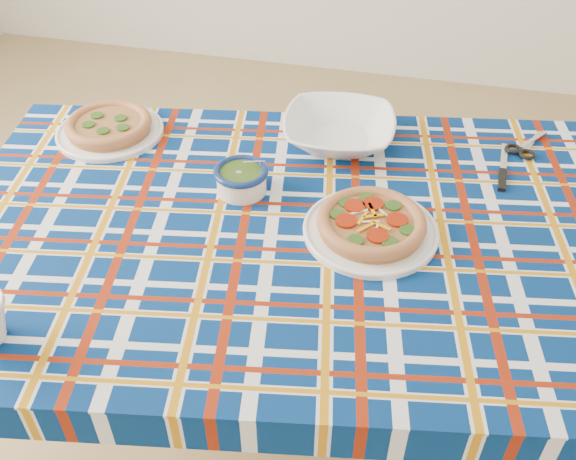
% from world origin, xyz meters
% --- Properties ---
extents(floor, '(4.00, 4.00, 0.00)m').
position_xyz_m(floor, '(0.00, 0.00, 0.00)').
color(floor, '#997B4F').
rests_on(floor, ground).
extents(dining_table, '(1.56, 1.13, 0.67)m').
position_xyz_m(dining_table, '(0.19, -0.06, 0.61)').
color(dining_table, brown).
rests_on(dining_table, floor).
extents(tablecloth, '(1.59, 1.16, 0.09)m').
position_xyz_m(tablecloth, '(0.19, -0.06, 0.63)').
color(tablecloth, navy).
rests_on(tablecloth, dining_table).
extents(main_focaccia_plate, '(0.30, 0.30, 0.05)m').
position_xyz_m(main_focaccia_plate, '(0.33, -0.05, 0.70)').
color(main_focaccia_plate, '#9A6336').
rests_on(main_focaccia_plate, tablecloth).
extents(pesto_bowl, '(0.14, 0.14, 0.07)m').
position_xyz_m(pesto_bowl, '(0.04, 0.03, 0.71)').
color(pesto_bowl, '#263D10').
rests_on(pesto_bowl, tablecloth).
extents(serving_bowl, '(0.29, 0.29, 0.06)m').
position_xyz_m(serving_bowl, '(0.21, 0.27, 0.71)').
color(serving_bowl, white).
rests_on(serving_bowl, tablecloth).
extents(second_focaccia_plate, '(0.31, 0.31, 0.05)m').
position_xyz_m(second_focaccia_plate, '(-0.34, 0.17, 0.70)').
color(second_focaccia_plate, '#9A6336').
rests_on(second_focaccia_plate, tablecloth).
extents(table_knife, '(0.03, 0.21, 0.01)m').
position_xyz_m(table_knife, '(0.59, 0.28, 0.68)').
color(table_knife, silver).
rests_on(table_knife, tablecloth).
extents(kitchen_scissors, '(0.15, 0.18, 0.01)m').
position_xyz_m(kitchen_scissors, '(0.66, 0.37, 0.68)').
color(kitchen_scissors, silver).
rests_on(kitchen_scissors, tablecloth).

